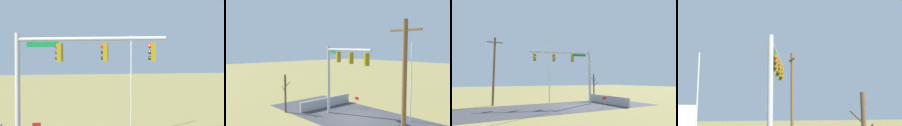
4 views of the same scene
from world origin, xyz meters
The scene contains 3 objects.
signal_mast centered at (0.80, 1.62, 4.99)m, with size 7.65×2.59×6.93m.
flagpole centered at (-4.19, -2.70, 3.61)m, with size 0.10×0.10×7.23m, color silver.
utility_pole centered at (-8.24, 5.13, 4.33)m, with size 1.90×0.26×8.34m.
Camera 4 is at (17.43, -1.96, 3.21)m, focal length 48.40 mm.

